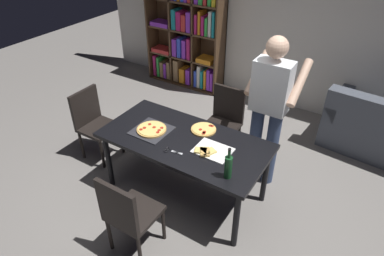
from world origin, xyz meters
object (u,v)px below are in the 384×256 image
Objects in this scene: chair_far_side at (224,118)px; pepperoni_pizza_on_tray at (152,130)px; chair_left_end at (93,120)px; kitchen_scissors at (170,151)px; wine_bottle at (228,167)px; chair_near_camera at (127,213)px; dining_table at (184,145)px; second_pizza_plain at (204,129)px; bookshelf at (186,32)px; person_serving_pizza at (269,105)px.

chair_far_side is 2.39× the size of pepperoni_pizza_on_tray.
chair_left_end is 2.39× the size of pepperoni_pizza_on_tray.
chair_left_end is 4.59× the size of kitchen_scissors.
kitchen_scissors is (-0.64, 0.03, -0.11)m from wine_bottle.
chair_left_end is at bearing 146.00° from chair_near_camera.
chair_near_camera and chair_far_side have the same top height.
chair_far_side is 1.00× the size of chair_left_end.
dining_table is 8.93× the size of kitchen_scissors.
chair_near_camera is 2.39× the size of pepperoni_pizza_on_tray.
wine_bottle is at bearing 45.05° from chair_near_camera.
second_pizza_plain is at bearing 33.27° from pepperoni_pizza_on_tray.
chair_far_side reaches higher than pepperoni_pizza_on_tray.
bookshelf is at bearing 126.86° from second_pizza_plain.
wine_bottle is at bearing -61.78° from chair_far_side.
second_pizza_plain is at bearing 85.65° from chair_near_camera.
bookshelf is 3.02m from kitchen_scissors.
bookshelf reaches higher than chair_far_side.
second_pizza_plain is (-0.55, 0.52, -0.11)m from wine_bottle.
dining_table is 0.93m from chair_far_side.
chair_left_end is (-1.36, -0.92, 0.00)m from chair_far_side.
person_serving_pizza is at bearing 56.61° from kitchen_scissors.
chair_near_camera is at bearing -90.00° from dining_table.
pepperoni_pizza_on_tray is at bearing -146.73° from second_pizza_plain.
bookshelf reaches higher than person_serving_pizza.
chair_near_camera reaches higher than pepperoni_pizza_on_tray.
wine_bottle is at bearing -11.90° from pepperoni_pizza_on_tray.
bookshelf is at bearing 141.80° from person_serving_pizza.
chair_left_end is 2.85× the size of wine_bottle.
chair_near_camera is 0.98m from wine_bottle.
pepperoni_pizza_on_tray reaches higher than second_pizza_plain.
person_serving_pizza reaches higher than pepperoni_pizza_on_tray.
second_pizza_plain is (0.09, 0.49, 0.01)m from kitchen_scissors.
wine_bottle is at bearing -88.67° from person_serving_pizza.
chair_far_side and chair_left_end have the same top height.
second_pizza_plain is at bearing 69.97° from dining_table.
kitchen_scissors is (-0.62, -0.94, -0.24)m from person_serving_pizza.
pepperoni_pizza_on_tray is at bearing 168.10° from wine_bottle.
bookshelf is at bearing 122.45° from dining_table.
bookshelf is at bearing 136.06° from chair_far_side.
pepperoni_pizza_on_tray is (-0.38, -0.98, 0.25)m from chair_far_side.
kitchen_scissors is (-0.00, 0.67, 0.24)m from chair_near_camera.
bookshelf is at bearing 129.07° from wine_bottle.
chair_far_side is 2.85× the size of wine_bottle.
person_serving_pizza is (0.62, 1.62, 0.49)m from chair_near_camera.
chair_left_end reaches higher than kitchen_scissors.
second_pizza_plain is at bearing -82.57° from chair_far_side.
chair_far_side is at bearing 118.22° from wine_bottle.
chair_left_end is at bearing 180.00° from dining_table.
pepperoni_pizza_on_tray is (-0.99, -0.76, -0.23)m from person_serving_pizza.
chair_left_end is 2.15m from person_serving_pizza.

